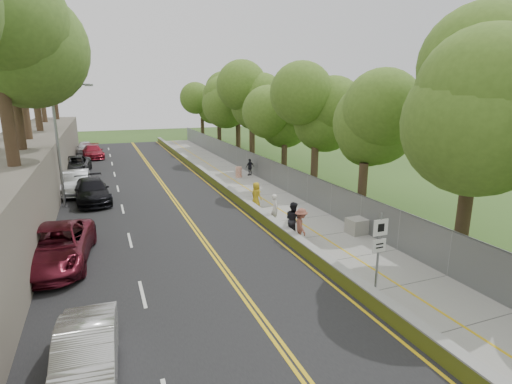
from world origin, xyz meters
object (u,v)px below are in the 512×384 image
car_2 (55,246)px  person_far (250,167)px  signpost (379,244)px  car_1 (86,355)px  concrete_block (359,226)px  construction_barrel (239,172)px  streetlight (61,136)px  painter_0 (256,195)px

car_2 → person_far: 20.82m
signpost → person_far: size_ratio=2.04×
car_1 → person_far: (13.20, 23.11, 0.06)m
car_1 → concrete_block: bearing=30.2°
car_1 → car_2: bearing=102.6°
construction_barrel → streetlight: bearing=-161.2°
streetlight → car_2: (0.08, -9.91, -3.76)m
signpost → painter_0: bearing=90.3°
car_2 → painter_0: bearing=30.1°
signpost → person_far: bearing=81.8°
signpost → concrete_block: size_ratio=2.55×
signpost → car_2: size_ratio=0.51×
construction_barrel → painter_0: size_ratio=0.56×
signpost → car_2: bearing=148.1°
streetlight → car_2: size_ratio=1.33×
construction_barrel → car_1: 25.71m
car_1 → car_2: car_2 is taller
car_2 → painter_0: 12.46m
construction_barrel → painter_0: (-2.02, -9.37, 0.37)m
streetlight → car_1: 18.63m
concrete_block → car_2: bearing=174.4°
person_far → painter_0: bearing=57.1°
car_1 → car_2: (-1.38, 8.25, 0.13)m
painter_0 → concrete_block: bearing=-173.9°
car_1 → person_far: bearing=63.4°
construction_barrel → car_1: car_1 is taller
streetlight → painter_0: size_ratio=4.79×
concrete_block → car_1: bearing=-152.9°
streetlight → construction_barrel: size_ratio=8.60×
car_2 → signpost: bearing=-26.0°
concrete_block → signpost: bearing=-119.9°
concrete_block → car_2: size_ratio=0.20×
construction_barrel → person_far: person_far is taller
concrete_block → painter_0: 7.36m
streetlight → car_2: bearing=-89.5°
painter_0 → construction_barrel: bearing=-32.9°
car_2 → painter_0: painter_0 is taller
concrete_block → construction_barrel: bearing=94.7°
car_2 → streetlight: bearing=96.3°
concrete_block → car_2: (-14.68, 1.44, 0.42)m
streetlight → signpost: size_ratio=2.58×
car_2 → person_far: size_ratio=3.97×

